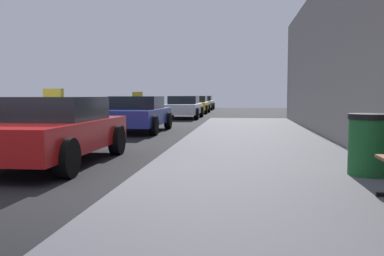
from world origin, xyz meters
name	(u,v)px	position (x,y,z in m)	size (l,w,h in m)	color
ground_plane	(2,182)	(0.00, 0.00, 0.00)	(80.00, 80.00, 0.00)	black
sidewalk	(274,184)	(4.00, 0.00, 0.07)	(4.00, 32.00, 0.15)	#5B5B60
trash_bin	(370,144)	(5.39, 0.42, 0.60)	(0.62, 0.62, 0.89)	#195926
car_red	(51,130)	(-0.06, 1.82, 0.65)	(2.04, 4.24, 1.43)	red
car_blue	(136,114)	(-0.19, 9.07, 0.65)	(2.07, 4.28, 1.43)	#233899
car_white	(184,107)	(0.26, 18.43, 0.65)	(2.03, 4.54, 1.27)	white
car_yellow	(196,104)	(0.22, 25.48, 0.65)	(1.96, 4.30, 1.27)	yellow
car_silver	(203,103)	(0.05, 33.18, 0.65)	(2.03, 4.20, 1.27)	#B7B7BF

